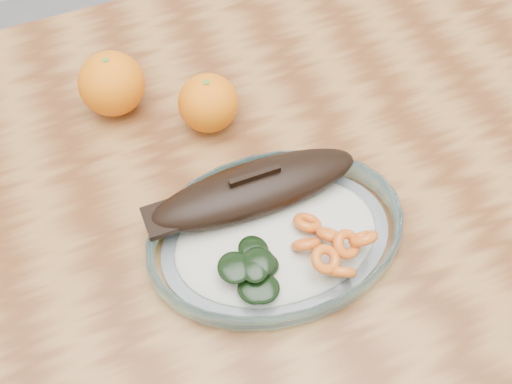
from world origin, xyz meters
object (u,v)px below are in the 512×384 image
plated_meal (275,232)px  orange_left (112,84)px  orange_right (208,103)px  dining_table (268,226)px

plated_meal → orange_left: bearing=116.8°
plated_meal → orange_right: size_ratio=7.37×
plated_meal → orange_right: plated_meal is taller
orange_left → orange_right: size_ratio=1.12×
plated_meal → orange_right: 0.19m
dining_table → orange_left: bearing=125.6°
dining_table → orange_left: orange_left is taller
dining_table → orange_right: (-0.03, 0.12, 0.14)m
dining_table → plated_meal: size_ratio=2.16×
dining_table → plated_meal: 0.14m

